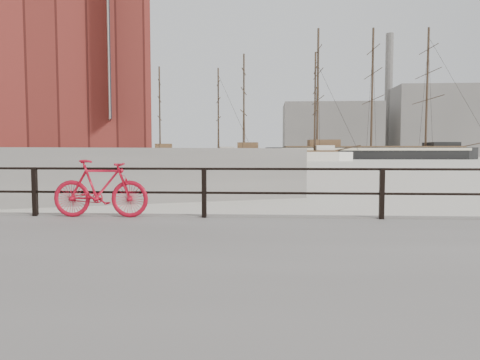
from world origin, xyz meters
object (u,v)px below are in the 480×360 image
(schooner_mid, at_px, (279,161))
(bicycle, at_px, (101,189))
(barque_black, at_px, (371,159))
(schooner_left, at_px, (190,160))
(workboat_near, at_px, (8,168))
(workboat_far, at_px, (36,164))

(schooner_mid, bearing_deg, bicycle, -91.95)
(bicycle, bearing_deg, schooner_mid, 84.99)
(barque_black, bearing_deg, schooner_left, -162.64)
(bicycle, height_order, workboat_near, workboat_near)
(barque_black, height_order, schooner_mid, barque_black)
(schooner_mid, relative_size, schooner_left, 1.11)
(workboat_near, bearing_deg, bicycle, -69.86)
(bicycle, relative_size, barque_black, 0.03)
(schooner_mid, distance_m, workboat_far, 42.00)
(schooner_mid, relative_size, workboat_far, 2.51)
(barque_black, bearing_deg, workboat_near, -133.15)
(bicycle, xyz_separation_m, barque_black, (27.94, 93.26, -0.93))
(barque_black, distance_m, workboat_near, 77.86)
(workboat_near, bearing_deg, schooner_left, 61.75)
(schooner_mid, height_order, workboat_far, schooner_mid)
(schooner_mid, xyz_separation_m, workboat_near, (-29.53, -37.95, 0.00))
(workboat_near, bearing_deg, workboat_far, 93.21)
(bicycle, bearing_deg, workboat_near, 123.68)
(bicycle, bearing_deg, barque_black, 72.90)
(barque_black, xyz_separation_m, schooner_mid, (-22.09, -20.34, 0.00))
(workboat_far, bearing_deg, barque_black, 0.00)
(bicycle, height_order, schooner_mid, schooner_mid)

